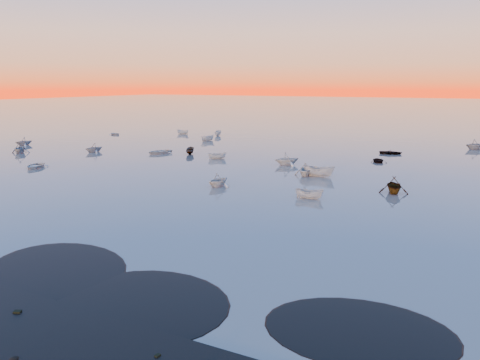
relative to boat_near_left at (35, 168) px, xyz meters
The scene contains 6 objects.
ground 80.67m from the boat_near_left, 66.07° to the left, with size 600.00×600.00×0.00m, color slate.
mud_lobes 42.59m from the boat_near_left, 39.80° to the right, with size 140.00×6.00×0.07m, color black, non-canonical shape.
moored_fleet 42.25m from the boat_near_left, 39.25° to the left, with size 124.00×58.00×1.20m, color beige, non-canonical shape.
boat_near_left is the anchor object (origin of this frame).
boat_near_center 41.57m from the boat_near_left, 18.52° to the left, with size 4.31×1.82×1.49m, color beige.
boat_near_right 39.77m from the boat_near_left, 18.96° to the left, with size 3.98×1.79×1.39m, color beige.
Camera 1 is at (25.54, -20.36, 12.38)m, focal length 35.00 mm.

